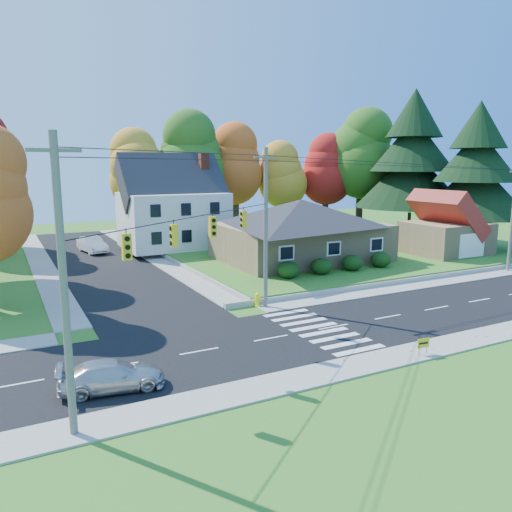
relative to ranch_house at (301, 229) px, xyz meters
The scene contains 23 objects.
ground 18.18m from the ranch_house, 116.57° to the right, with size 120.00×120.00×0.00m, color #3D7923.
road_main 18.18m from the ranch_house, 116.57° to the right, with size 90.00×8.00×0.02m, color black.
road_cross 19.15m from the ranch_house, 147.99° to the left, with size 8.00×44.00×0.02m, color black.
sidewalk_north 13.98m from the ranch_house, 126.03° to the right, with size 90.00×2.00×0.08m, color #9C9A90.
sidewalk_south 22.70m from the ranch_house, 110.85° to the right, with size 90.00×2.00×0.08m, color #9C9A90.
lawn 7.69m from the ranch_house, 45.00° to the left, with size 30.00×30.00×0.50m, color #3D7923.
ranch_house is the anchor object (origin of this frame).
colonial_house 14.46m from the ranch_house, 123.55° to the left, with size 10.40×8.40×9.60m.
garage 14.57m from the ranch_house, 15.99° to the right, with size 7.30×6.30×4.60m.
hedge_row 6.57m from the ranch_house, 94.61° to the right, with size 10.70×1.70×1.27m.
traffic_infrastructure 16.87m from the ranch_house, 119.09° to the right, with size 38.10×10.66×10.00m.
tree_lot_0 21.20m from the ranch_house, 119.05° to the left, with size 6.72×6.72×12.51m.
tree_lot_1 18.58m from the ranch_house, 103.24° to the left, with size 7.84×7.84×14.60m.
tree_lot_2 18.99m from the ranch_house, 83.66° to the left, with size 7.28×7.28×13.56m.
tree_lot_3 19.29m from the ranch_house, 64.80° to the left, with size 6.16×6.16×11.47m.
tree_lot_4 21.85m from the ranch_house, 48.81° to the left, with size 6.72×6.72×12.51m.
tree_lot_5 23.85m from the ranch_house, 37.87° to the left, with size 8.40×8.40×15.64m.
conifer_east_a 20.84m from the ranch_house, 17.53° to the left, with size 12.80×12.80×16.96m.
conifer_east_b 20.72m from the ranch_house, ahead, with size 11.20×11.20×14.84m.
silver_sedan 27.74m from the ranch_house, 138.37° to the right, with size 1.70×4.18×1.21m, color silver.
white_car 21.90m from the ranch_house, 136.35° to the left, with size 1.72×4.94×1.63m, color silver.
fire_hydrant 14.64m from the ranch_house, 133.47° to the right, with size 0.52×0.41×0.92m.
yard_sign 22.61m from the ranch_house, 107.51° to the right, with size 0.69×0.10×0.86m.
Camera 1 is at (-16.19, -21.70, 8.98)m, focal length 35.00 mm.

